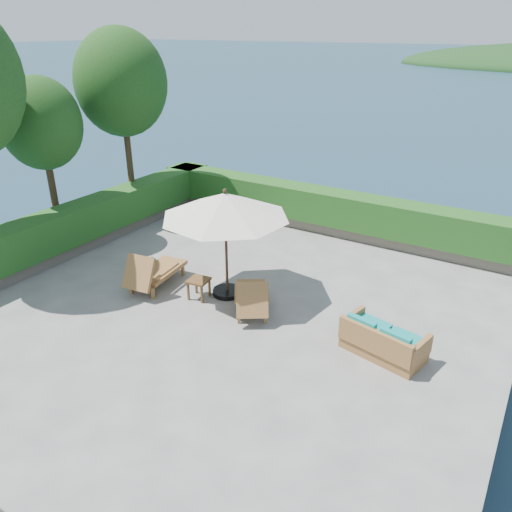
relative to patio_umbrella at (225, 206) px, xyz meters
The scene contains 14 objects.
ground 2.37m from the patio_umbrella, 56.25° to the right, with size 12.00×12.00×0.00m, color gray.
foundation 3.88m from the patio_umbrella, 56.25° to the right, with size 12.00×12.00×3.00m, color #50483F.
ocean 5.31m from the patio_umbrella, 56.25° to the right, with size 600.00×600.00×0.00m, color #14273F.
planter_wall_far 5.46m from the patio_umbrella, 85.70° to the left, with size 12.00×0.60×0.36m, color #686053.
planter_wall_left 5.65m from the patio_umbrella, behind, with size 0.60×12.00×0.36m, color #686053.
hedge_far 5.24m from the patio_umbrella, 85.70° to the left, with size 12.40×0.90×1.00m, color #154B17.
hedge_left 5.44m from the patio_umbrella, behind, with size 0.90×12.40×1.00m, color #154B17.
tree_mid 6.16m from the patio_umbrella, behind, with size 2.20×2.20×4.83m.
tree_far 6.57m from the patio_umbrella, 154.90° to the left, with size 2.80×2.80×6.03m.
patio_umbrella is the anchor object (origin of this frame).
lounge_left 2.63m from the patio_umbrella, 159.32° to the right, with size 0.98×1.90×1.05m.
lounge_right 2.13m from the patio_umbrella, 22.74° to the right, with size 1.51×1.79×0.97m.
side_table 1.98m from the patio_umbrella, 132.23° to the right, with size 0.53×0.53×0.50m.
wicker_loveseat 4.51m from the patio_umbrella, ahead, with size 1.75×1.15×0.79m.
Camera 1 is at (5.85, -8.18, 5.98)m, focal length 35.00 mm.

